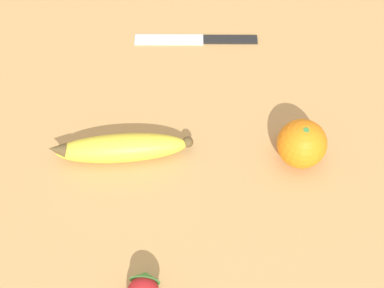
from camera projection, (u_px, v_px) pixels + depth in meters
ground_plane at (216, 173)px, 0.73m from camera, size 3.00×3.00×0.00m
banana at (120, 148)px, 0.73m from camera, size 0.15×0.16×0.04m
orange at (302, 144)px, 0.71m from camera, size 0.07×0.07×0.07m
paring_knife at (201, 39)px, 0.85m from camera, size 0.15×0.15×0.01m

